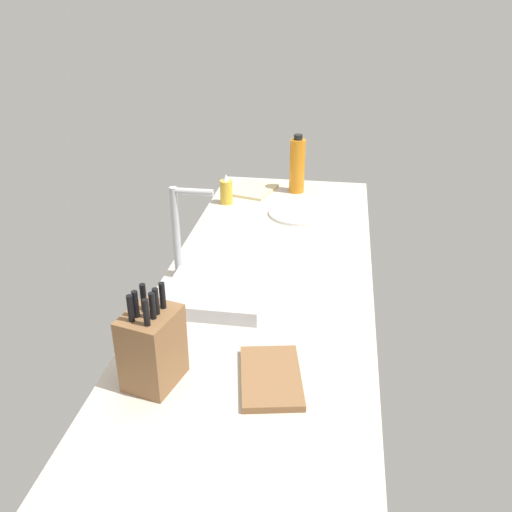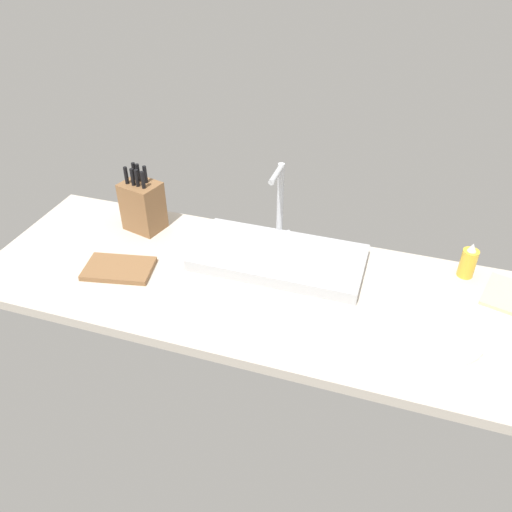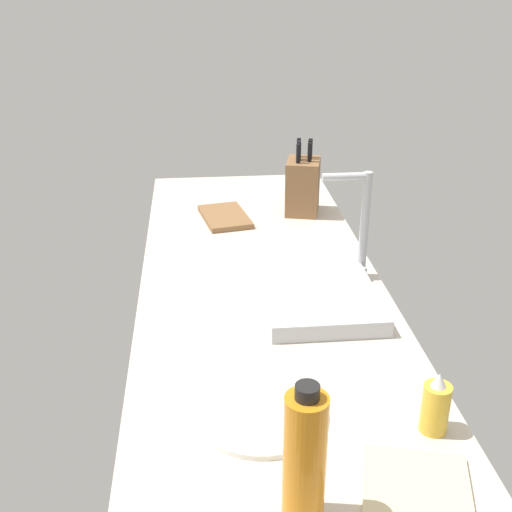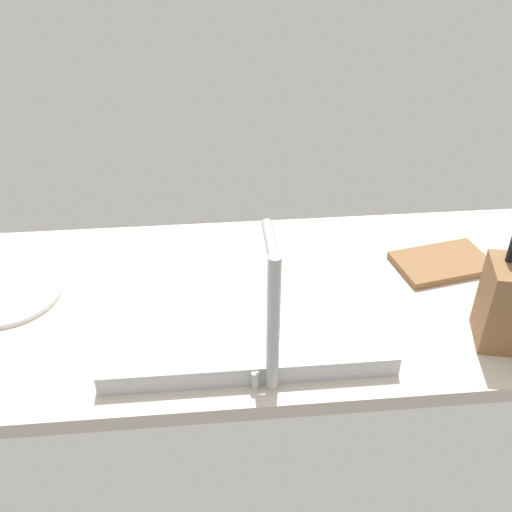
# 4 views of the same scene
# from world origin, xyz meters

# --- Properties ---
(countertop_slab) EXTENTS (1.93, 0.66, 0.04)m
(countertop_slab) POSITION_xyz_m (0.00, 0.00, 0.02)
(countertop_slab) COLOR beige
(countertop_slab) RESTS_ON ground
(sink_basin) EXTENTS (0.58, 0.29, 0.04)m
(sink_basin) POSITION_xyz_m (0.01, 0.13, 0.06)
(sink_basin) COLOR #B7BABF
(sink_basin) RESTS_ON countertop_slab
(faucet) EXTENTS (0.06, 0.13, 0.30)m
(faucet) POSITION_xyz_m (-0.03, 0.27, 0.21)
(faucet) COLOR #B7BABF
(faucet) RESTS_ON countertop_slab
(cutting_board) EXTENTS (0.25, 0.18, 0.02)m
(cutting_board) POSITION_xyz_m (-0.50, -0.08, 0.04)
(cutting_board) COLOR brown
(cutting_board) RESTS_ON countertop_slab
(dinner_plate) EXTENTS (0.26, 0.26, 0.01)m
(dinner_plate) POSITION_xyz_m (0.55, -0.06, 0.04)
(dinner_plate) COLOR white
(dinner_plate) RESTS_ON countertop_slab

